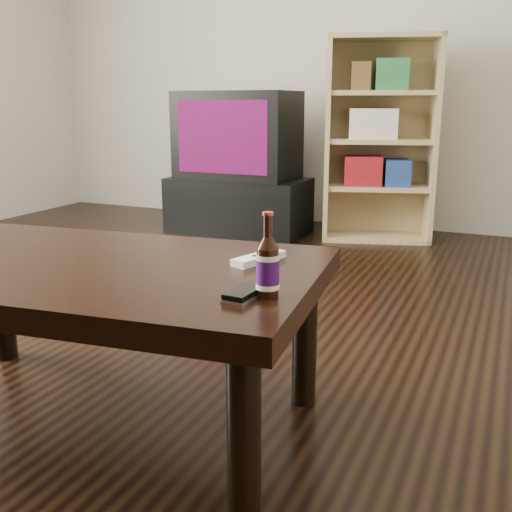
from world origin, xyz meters
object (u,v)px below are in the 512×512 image
at_px(bookshelf, 378,137).
at_px(beer_bottle, 268,267).
at_px(tv_stand, 239,205).
at_px(tv, 238,135).
at_px(remote, 259,258).
at_px(coffee_table, 88,284).
at_px(phone, 243,294).

height_order(bookshelf, beer_bottle, bookshelf).
bearing_deg(beer_bottle, tv_stand, 116.62).
height_order(tv, remote, tv).
distance_m(beer_bottle, remote, 0.32).
distance_m(coffee_table, beer_bottle, 0.63).
bearing_deg(tv_stand, phone, -64.21).
height_order(tv, beer_bottle, tv).
height_order(tv, bookshelf, bookshelf).
bearing_deg(beer_bottle, phone, -145.69).
distance_m(tv_stand, remote, 2.79).
xyz_separation_m(tv, bookshelf, (0.98, 0.20, 0.00)).
xyz_separation_m(tv_stand, remote, (1.24, -2.48, 0.31)).
bearing_deg(coffee_table, tv, 106.20).
relative_size(beer_bottle, remote, 1.05).
distance_m(phone, remote, 0.33).
xyz_separation_m(coffee_table, remote, (0.46, 0.20, 0.08)).
distance_m(tv_stand, bookshelf, 1.13).
relative_size(bookshelf, phone, 11.60).
bearing_deg(beer_bottle, tv, 116.63).
bearing_deg(remote, beer_bottle, -44.58).
relative_size(tv_stand, phone, 8.52).
relative_size(tv_stand, beer_bottle, 5.00).
relative_size(tv_stand, tv, 1.22).
distance_m(tv, phone, 3.10).
xyz_separation_m(beer_bottle, phone, (-0.05, -0.03, -0.06)).
relative_size(tv_stand, coffee_table, 0.71).
xyz_separation_m(tv, coffee_table, (0.78, -2.67, -0.28)).
bearing_deg(remote, tv_stand, 134.88).
height_order(coffee_table, remote, remote).
bearing_deg(phone, coffee_table, 172.72).
xyz_separation_m(phone, remote, (-0.10, 0.32, 0.00)).
bearing_deg(coffee_table, phone, -11.83).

